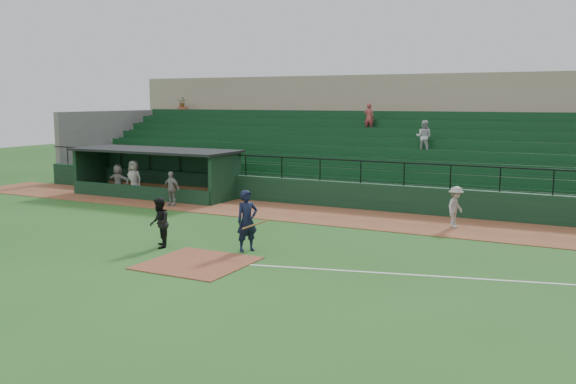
% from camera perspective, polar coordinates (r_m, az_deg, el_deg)
% --- Properties ---
extents(ground, '(90.00, 90.00, 0.00)m').
position_cam_1_polar(ground, '(20.05, -6.57, -5.82)').
color(ground, '#21511A').
rests_on(ground, ground).
extents(warning_track, '(40.00, 4.00, 0.03)m').
position_cam_1_polar(warning_track, '(26.91, 2.92, -2.09)').
color(warning_track, brown).
rests_on(warning_track, ground).
extents(home_plate_dirt, '(3.00, 3.00, 0.03)m').
position_cam_1_polar(home_plate_dirt, '(19.25, -8.23, -6.40)').
color(home_plate_dirt, brown).
rests_on(home_plate_dirt, ground).
extents(foul_line, '(17.49, 4.44, 0.01)m').
position_cam_1_polar(foul_line, '(18.24, 17.32, -7.57)').
color(foul_line, white).
rests_on(foul_line, ground).
extents(stadium_structure, '(38.00, 13.08, 6.40)m').
position_cam_1_polar(stadium_structure, '(34.46, 8.75, 3.95)').
color(stadium_structure, black).
rests_on(stadium_structure, ground).
extents(dugout, '(8.90, 3.20, 2.42)m').
position_cam_1_polar(dugout, '(33.13, -11.49, 2.02)').
color(dugout, black).
rests_on(dugout, ground).
extents(batter_at_plate, '(1.20, 0.88, 2.01)m').
position_cam_1_polar(batter_at_plate, '(20.42, -3.73, -2.63)').
color(batter_at_plate, black).
rests_on(batter_at_plate, ground).
extents(umpire, '(1.00, 1.04, 1.68)m').
position_cam_1_polar(umpire, '(21.32, -11.62, -2.76)').
color(umpire, black).
rests_on(umpire, ground).
extents(runner, '(0.77, 1.12, 1.59)m').
position_cam_1_polar(runner, '(24.91, 14.98, -1.32)').
color(runner, '#A6A09B').
rests_on(runner, warning_track).
extents(dugout_player_a, '(0.95, 0.43, 1.60)m').
position_cam_1_polar(dugout_player_a, '(29.53, -10.57, 0.31)').
color(dugout_player_a, gray).
rests_on(dugout_player_a, warning_track).
extents(dugout_player_b, '(0.94, 0.63, 1.88)m').
position_cam_1_polar(dugout_player_b, '(32.32, -13.80, 1.15)').
color(dugout_player_b, gray).
rests_on(dugout_player_b, warning_track).
extents(dugout_player_c, '(1.55, 0.60, 1.64)m').
position_cam_1_polar(dugout_player_c, '(32.99, -15.15, 1.03)').
color(dugout_player_c, gray).
rests_on(dugout_player_c, warning_track).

